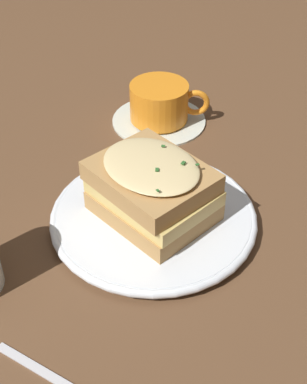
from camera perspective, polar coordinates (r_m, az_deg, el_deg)
ground_plane at (r=0.70m, az=0.95°, el=-1.66°), size 2.40×2.40×0.00m
dinner_plate at (r=0.67m, az=0.00°, el=-2.73°), size 0.26×0.26×0.02m
sandwich at (r=0.64m, az=-0.11°, el=0.33°), size 0.13×0.15×0.08m
teacup_with_saucer at (r=0.85m, az=0.70°, el=9.19°), size 0.15×0.15×0.06m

